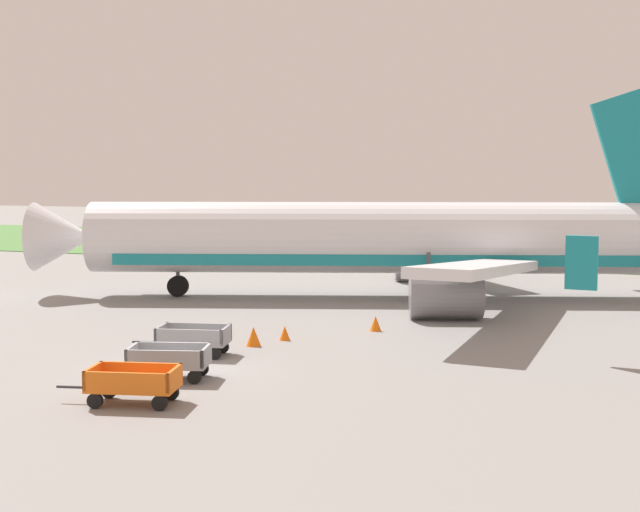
% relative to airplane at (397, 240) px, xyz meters
% --- Properties ---
extents(ground_plane, '(220.00, 220.00, 0.00)m').
position_rel_airplane_xyz_m(ground_plane, '(-2.55, -19.06, -3.05)').
color(ground_plane, gray).
extents(grass_strip, '(220.00, 28.00, 0.06)m').
position_rel_airplane_xyz_m(grass_strip, '(-2.55, 28.75, -3.02)').
color(grass_strip, '#518442').
rests_on(grass_strip, ground).
extents(airplane, '(36.88, 29.95, 11.34)m').
position_rel_airplane_xyz_m(airplane, '(0.00, 0.00, 0.00)').
color(airplane, silver).
rests_on(airplane, ground).
extents(baggage_cart_nearest, '(3.63, 1.90, 1.07)m').
position_rel_airplane_xyz_m(baggage_cart_nearest, '(-1.84, -22.96, -2.45)').
color(baggage_cart_nearest, orange).
rests_on(baggage_cart_nearest, ground).
extents(baggage_cart_second_in_row, '(3.62, 2.00, 1.07)m').
position_rel_airplane_xyz_m(baggage_cart_second_in_row, '(-2.37, -19.95, -2.45)').
color(baggage_cart_second_in_row, gray).
rests_on(baggage_cart_second_in_row, ground).
extents(baggage_cart_third_in_row, '(3.63, 1.86, 1.07)m').
position_rel_airplane_xyz_m(baggage_cart_third_in_row, '(-3.31, -16.47, -2.45)').
color(baggage_cart_third_in_row, gray).
rests_on(baggage_cart_third_in_row, ground).
extents(traffic_cone_near_plane, '(0.56, 0.56, 0.74)m').
position_rel_airplane_xyz_m(traffic_cone_near_plane, '(-1.96, -14.15, -2.68)').
color(traffic_cone_near_plane, orange).
rests_on(traffic_cone_near_plane, ground).
extents(traffic_cone_mid_apron, '(0.48, 0.48, 0.63)m').
position_rel_airplane_xyz_m(traffic_cone_mid_apron, '(1.57, -9.59, -2.74)').
color(traffic_cone_mid_apron, orange).
rests_on(traffic_cone_mid_apron, ground).
extents(traffic_cone_by_carts, '(0.43, 0.43, 0.57)m').
position_rel_airplane_xyz_m(traffic_cone_by_carts, '(-1.26, -12.70, -2.77)').
color(traffic_cone_by_carts, orange).
rests_on(traffic_cone_by_carts, ground).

